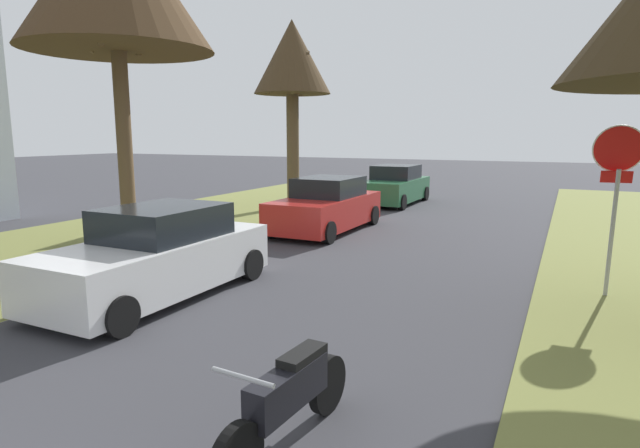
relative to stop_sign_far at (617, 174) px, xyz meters
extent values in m
cylinder|color=#9EA0A5|center=(0.00, -0.19, -1.01)|extent=(0.07, 0.48, 2.23)
cylinder|color=white|center=(0.00, 0.08, 0.42)|extent=(0.82, 0.23, 0.79)
cylinder|color=red|center=(0.00, 0.08, 0.42)|extent=(0.77, 0.24, 0.75)
cube|color=red|center=(0.00, -0.01, -0.05)|extent=(0.48, 0.11, 0.20)
cylinder|color=brown|center=(-10.48, -0.58, 0.24)|extent=(0.36, 0.36, 4.70)
cylinder|color=brown|center=(-10.71, -1.31, 3.10)|extent=(1.60, 0.63, 1.16)
cylinder|color=brown|center=(-10.93, -0.37, 3.43)|extent=(0.62, 1.10, 1.76)
cylinder|color=brown|center=(-10.17, -0.31, 3.24)|extent=(0.76, 0.84, 1.39)
cylinder|color=brown|center=(-10.40, 7.79, 0.03)|extent=(0.47, 0.47, 4.29)
cone|color=#42311E|center=(-10.40, 7.79, 3.52)|extent=(2.90, 2.90, 2.70)
cylinder|color=brown|center=(-10.50, 7.37, 2.88)|extent=(1.06, 0.44, 1.53)
cylinder|color=brown|center=(-10.07, 8.10, 2.93)|extent=(0.89, 0.95, 1.61)
cylinder|color=brown|center=(-11.10, 7.86, 2.66)|extent=(0.36, 1.54, 1.14)
cube|color=white|center=(-7.12, -3.28, -1.57)|extent=(1.87, 4.42, 0.85)
cube|color=black|center=(-7.11, -3.06, -0.87)|extent=(1.62, 2.04, 0.56)
cylinder|color=black|center=(-6.26, -4.94, -1.86)|extent=(0.21, 0.60, 0.60)
cylinder|color=black|center=(-8.00, -4.92, -1.86)|extent=(0.21, 0.60, 0.60)
cylinder|color=black|center=(-6.23, -1.64, -1.86)|extent=(0.21, 0.60, 0.60)
cylinder|color=black|center=(-7.97, -1.62, -1.86)|extent=(0.21, 0.60, 0.60)
cube|color=red|center=(-7.12, 3.76, -1.57)|extent=(1.87, 4.42, 0.85)
cube|color=black|center=(-7.12, 3.98, -0.87)|extent=(1.62, 2.04, 0.56)
cylinder|color=black|center=(-6.27, 2.10, -1.86)|extent=(0.21, 0.60, 0.60)
cylinder|color=black|center=(-8.01, 2.12, -1.86)|extent=(0.21, 0.60, 0.60)
cylinder|color=black|center=(-6.23, 5.40, -1.86)|extent=(0.21, 0.60, 0.60)
cylinder|color=black|center=(-7.97, 5.42, -1.86)|extent=(0.21, 0.60, 0.60)
cube|color=#28663D|center=(-7.19, 10.58, -1.57)|extent=(1.87, 4.42, 0.85)
cube|color=black|center=(-7.19, 10.80, -0.87)|extent=(1.62, 2.04, 0.56)
cylinder|color=black|center=(-6.34, 8.92, -1.86)|extent=(0.21, 0.60, 0.60)
cylinder|color=black|center=(-8.08, 8.94, -1.86)|extent=(0.21, 0.60, 0.60)
cylinder|color=black|center=(-6.30, 12.22, -1.86)|extent=(0.21, 0.60, 0.60)
cylinder|color=black|center=(-8.04, 12.24, -1.86)|extent=(0.21, 0.60, 0.60)
cylinder|color=black|center=(-2.78, -5.53, -1.86)|extent=(0.15, 0.61, 0.60)
cube|color=black|center=(-2.84, -6.25, -1.58)|extent=(0.32, 1.03, 0.36)
cube|color=black|center=(-2.82, -6.00, -1.38)|extent=(0.27, 0.58, 0.12)
cylinder|color=#9EA0A5|center=(-2.89, -6.87, -1.21)|extent=(0.60, 0.09, 0.04)
camera|label=1|loc=(-0.71, -10.03, 0.65)|focal=29.28mm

